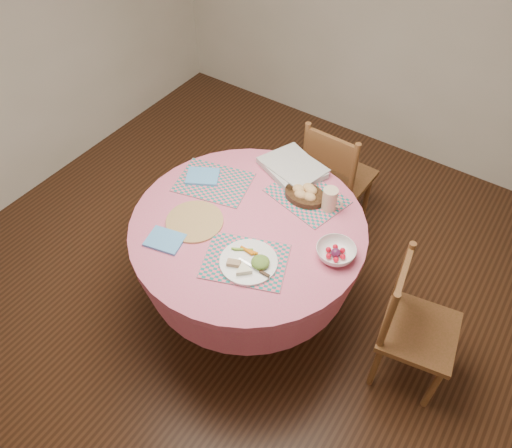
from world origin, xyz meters
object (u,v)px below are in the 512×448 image
(chair_back, at_px, (335,176))
(chair_right, at_px, (412,324))
(dining_table, at_px, (248,248))
(dinner_plate, at_px, (249,262))
(bread_bowl, at_px, (305,193))
(fruit_bowl, at_px, (336,252))
(wicker_trivet, at_px, (195,221))
(latte_mug, at_px, (330,199))

(chair_back, bearing_deg, chair_right, 139.88)
(dining_table, height_order, dinner_plate, dinner_plate)
(bread_bowl, distance_m, fruit_bowl, 0.42)
(chair_back, distance_m, wicker_trivet, 1.12)
(chair_right, relative_size, dinner_plate, 3.00)
(dinner_plate, distance_m, bread_bowl, 0.55)
(chair_right, distance_m, latte_mug, 0.76)
(dining_table, relative_size, wicker_trivet, 4.13)
(latte_mug, xyz_separation_m, fruit_bowl, (0.18, -0.27, -0.04))
(latte_mug, distance_m, fruit_bowl, 0.33)
(fruit_bowl, bearing_deg, bread_bowl, 140.97)
(dining_table, height_order, chair_right, chair_right)
(dining_table, relative_size, chair_right, 1.47)
(chair_back, relative_size, dinner_plate, 3.13)
(wicker_trivet, relative_size, dinner_plate, 1.06)
(chair_right, height_order, fruit_bowl, chair_right)
(bread_bowl, bearing_deg, dinner_plate, -88.72)
(chair_back, bearing_deg, dinner_plate, 96.21)
(chair_right, relative_size, bread_bowl, 3.67)
(fruit_bowl, bearing_deg, dining_table, -172.42)
(fruit_bowl, bearing_deg, wicker_trivet, -163.63)
(dining_table, xyz_separation_m, wicker_trivet, (-0.24, -0.15, 0.20))
(dining_table, bearing_deg, wicker_trivet, -148.35)
(dining_table, distance_m, bread_bowl, 0.43)
(chair_right, distance_m, dinner_plate, 0.90)
(latte_mug, bearing_deg, dining_table, -131.44)
(wicker_trivet, relative_size, latte_mug, 2.30)
(chair_right, xyz_separation_m, chair_back, (-0.85, 0.76, 0.02))
(dining_table, height_order, bread_bowl, bread_bowl)
(latte_mug, bearing_deg, fruit_bowl, -55.92)
(wicker_trivet, height_order, latte_mug, latte_mug)
(dinner_plate, bearing_deg, chair_right, 24.66)
(wicker_trivet, distance_m, dinner_plate, 0.40)
(dining_table, relative_size, dinner_plate, 4.40)
(latte_mug, height_order, fruit_bowl, latte_mug)
(wicker_trivet, bearing_deg, latte_mug, 42.06)
(chair_right, bearing_deg, chair_back, 38.06)
(chair_right, height_order, bread_bowl, chair_right)
(wicker_trivet, bearing_deg, dining_table, 31.65)
(chair_back, relative_size, latte_mug, 6.77)
(dining_table, bearing_deg, latte_mug, 48.56)
(dining_table, height_order, fruit_bowl, fruit_bowl)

